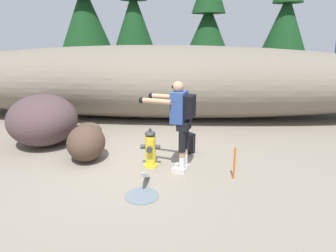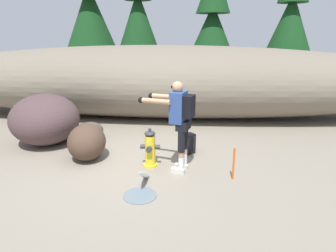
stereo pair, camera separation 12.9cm
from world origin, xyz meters
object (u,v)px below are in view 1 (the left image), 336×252
(fire_hydrant, at_px, (150,149))
(boulder_small, at_px, (87,132))
(boulder_large, at_px, (86,143))
(utility_worker, at_px, (180,116))
(spare_backpack, at_px, (187,144))
(boulder_mid, at_px, (43,120))
(survey_stake, at_px, (234,163))

(fire_hydrant, relative_size, boulder_small, 0.98)
(boulder_large, relative_size, boulder_small, 1.23)
(utility_worker, bearing_deg, fire_hydrant, 0.45)
(boulder_small, bearing_deg, fire_hydrant, -38.08)
(spare_backpack, height_order, boulder_large, boulder_large)
(utility_worker, xyz_separation_m, boulder_mid, (-3.24, 1.25, -0.49))
(boulder_mid, bearing_deg, survey_stake, -19.75)
(survey_stake, bearing_deg, boulder_mid, 160.25)
(boulder_large, height_order, boulder_small, boulder_large)
(boulder_mid, bearing_deg, spare_backpack, -5.77)
(spare_backpack, distance_m, boulder_small, 2.52)
(utility_worker, distance_m, spare_backpack, 1.27)
(spare_backpack, height_order, boulder_small, spare_backpack)
(boulder_mid, relative_size, survey_stake, 2.82)
(spare_backpack, bearing_deg, boulder_large, 63.45)
(spare_backpack, bearing_deg, utility_worker, 130.77)
(utility_worker, height_order, boulder_large, utility_worker)
(boulder_mid, height_order, survey_stake, boulder_mid)
(utility_worker, relative_size, spare_backpack, 3.66)
(spare_backpack, xyz_separation_m, boulder_small, (-2.45, 0.61, 0.01))
(survey_stake, bearing_deg, boulder_large, 166.98)
(utility_worker, xyz_separation_m, boulder_small, (-2.30, 1.52, -0.87))
(utility_worker, distance_m, survey_stake, 1.31)
(boulder_small, xyz_separation_m, survey_stake, (3.31, -1.79, 0.07))
(boulder_large, bearing_deg, boulder_mid, 147.11)
(fire_hydrant, height_order, spare_backpack, fire_hydrant)
(boulder_mid, distance_m, survey_stake, 4.52)
(boulder_large, relative_size, survey_stake, 1.63)
(spare_backpack, distance_m, boulder_mid, 3.43)
(utility_worker, height_order, boulder_small, utility_worker)
(utility_worker, distance_m, boulder_small, 2.89)
(spare_backpack, distance_m, boulder_large, 2.15)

